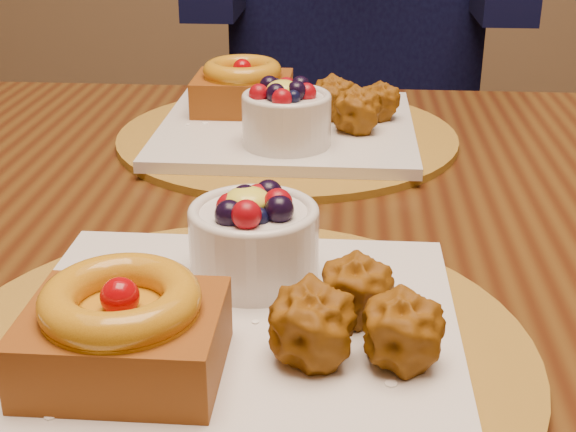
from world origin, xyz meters
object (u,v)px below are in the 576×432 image
object	(u,v)px
place_setting_far	(284,119)
chair_far	(341,129)
place_setting_near	(229,322)
dining_table	(269,295)

from	to	relation	value
place_setting_far	chair_far	bearing A→B (deg)	85.70
place_setting_far	chair_far	size ratio (longest dim) A/B	0.40
place_setting_near	place_setting_far	world-z (taller)	same
place_setting_near	place_setting_far	distance (m)	0.43
dining_table	place_setting_far	distance (m)	0.24
dining_table	place_setting_near	bearing A→B (deg)	-90.74
dining_table	place_setting_far	world-z (taller)	place_setting_far
place_setting_near	chair_far	xyz separation A→B (m)	(0.06, 1.19, -0.25)
dining_table	chair_far	size ratio (longest dim) A/B	1.68
place_setting_near	place_setting_far	size ratio (longest dim) A/B	1.00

